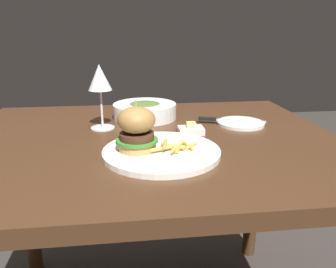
% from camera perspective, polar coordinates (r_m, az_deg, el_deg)
% --- Properties ---
extents(dining_table, '(1.11, 0.87, 0.74)m').
position_cam_1_polar(dining_table, '(1.00, -3.25, -5.77)').
color(dining_table, '#472B19').
rests_on(dining_table, ground).
extents(main_plate, '(0.30, 0.30, 0.01)m').
position_cam_1_polar(main_plate, '(0.83, -1.13, -3.13)').
color(main_plate, white).
rests_on(main_plate, dining_table).
extents(burger_sandwich, '(0.10, 0.10, 0.13)m').
position_cam_1_polar(burger_sandwich, '(0.81, -5.49, 0.93)').
color(burger_sandwich, tan).
rests_on(burger_sandwich, main_plate).
extents(fries_pile, '(0.13, 0.09, 0.02)m').
position_cam_1_polar(fries_pile, '(0.82, 1.40, -2.12)').
color(fries_pile, '#E0B251').
rests_on(fries_pile, main_plate).
extents(wine_glass, '(0.07, 0.07, 0.20)m').
position_cam_1_polar(wine_glass, '(1.03, -11.80, 9.13)').
color(wine_glass, silver).
rests_on(wine_glass, dining_table).
extents(bread_plate, '(0.15, 0.15, 0.01)m').
position_cam_1_polar(bread_plate, '(1.11, 12.55, 1.85)').
color(bread_plate, white).
rests_on(bread_plate, dining_table).
extents(table_knife, '(0.21, 0.08, 0.01)m').
position_cam_1_polar(table_knife, '(1.10, 9.95, 2.43)').
color(table_knife, silver).
rests_on(table_knife, bread_plate).
extents(butter_dish, '(0.08, 0.06, 0.04)m').
position_cam_1_polar(butter_dish, '(0.99, 4.01, 0.73)').
color(butter_dish, white).
rests_on(butter_dish, dining_table).
extents(soup_bowl, '(0.22, 0.22, 0.06)m').
position_cam_1_polar(soup_bowl, '(1.16, -4.20, 4.13)').
color(soup_bowl, white).
rests_on(soup_bowl, dining_table).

